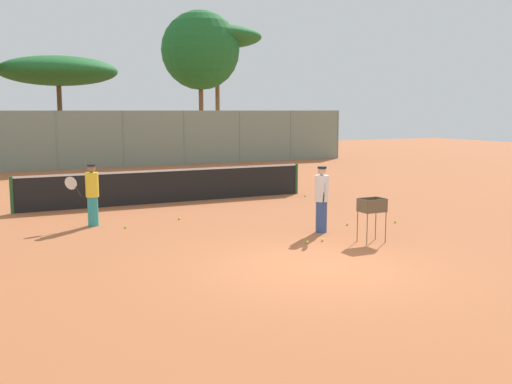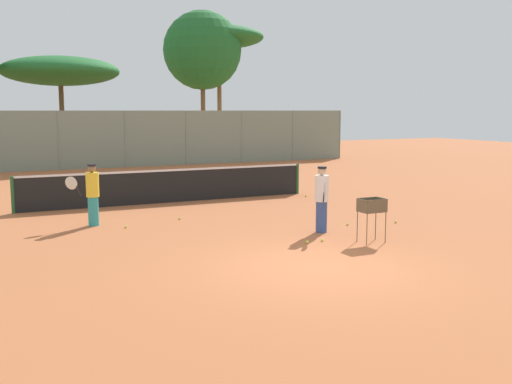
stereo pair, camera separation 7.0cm
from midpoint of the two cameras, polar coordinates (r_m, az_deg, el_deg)
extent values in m
plane|color=#B26038|center=(11.46, 6.01, -7.14)|extent=(80.00, 80.00, 0.00)
cylinder|color=#26592D|center=(18.49, -22.07, -0.27)|extent=(0.10, 0.10, 1.07)
cylinder|color=#26592D|center=(21.27, 4.06, 1.27)|extent=(0.10, 0.10, 1.07)
cube|color=black|center=(19.37, -8.07, 0.48)|extent=(9.40, 0.01, 1.01)
cube|color=white|center=(19.31, -8.10, 2.06)|extent=(9.40, 0.02, 0.06)
cylinder|color=gray|center=(31.20, -18.24, 4.69)|extent=(0.08, 0.08, 2.93)
cylinder|color=gray|center=(31.82, -12.29, 4.95)|extent=(0.08, 0.08, 2.93)
cylinder|color=gray|center=(32.77, -6.62, 5.15)|extent=(0.08, 0.08, 2.93)
cylinder|color=gray|center=(34.01, -1.32, 5.30)|extent=(0.08, 0.08, 2.93)
cylinder|color=gray|center=(35.53, 3.57, 5.39)|extent=(0.08, 0.08, 2.93)
cylinder|color=gray|center=(37.27, 8.04, 5.44)|extent=(0.08, 0.08, 2.93)
cube|color=gray|center=(31.47, -15.23, 4.83)|extent=(29.88, 0.01, 2.93)
cylinder|color=brown|center=(39.84, -3.45, 8.53)|extent=(0.28, 0.28, 6.93)
ellipsoid|color=#1E6028|center=(40.12, -3.50, 14.53)|extent=(5.80, 5.80, 1.45)
cylinder|color=brown|center=(38.49, -5.00, 7.25)|extent=(0.29, 0.29, 5.20)
sphere|color=#1E6028|center=(38.66, -5.08, 13.29)|extent=(4.91, 4.91, 4.91)
cylinder|color=brown|center=(34.37, -17.89, 6.05)|extent=(0.26, 0.26, 4.25)
ellipsoid|color=#1E6028|center=(34.43, -18.10, 10.89)|extent=(6.27, 6.27, 1.57)
cylinder|color=#334C8C|center=(14.60, 6.38, -2.37)|extent=(0.27, 0.27, 0.76)
cylinder|color=white|center=(14.50, 6.42, 0.34)|extent=(0.33, 0.33, 0.63)
sphere|color=#DBB28C|center=(14.45, 6.45, 1.99)|extent=(0.21, 0.21, 0.21)
cylinder|color=black|center=(14.44, 6.45, 2.34)|extent=(0.22, 0.22, 0.05)
cylinder|color=black|center=(14.18, 6.61, -0.47)|extent=(0.09, 0.14, 0.27)
ellipsoid|color=silver|center=(13.98, 6.72, 0.32)|extent=(0.19, 0.37, 0.43)
cylinder|color=teal|center=(15.90, -15.11, -1.77)|extent=(0.27, 0.27, 0.75)
cylinder|color=yellow|center=(15.80, -15.19, 0.69)|extent=(0.33, 0.33, 0.63)
sphere|color=#8C6647|center=(15.76, -15.25, 2.18)|extent=(0.20, 0.20, 0.20)
cylinder|color=black|center=(15.75, -15.26, 2.49)|extent=(0.21, 0.21, 0.05)
cylinder|color=black|center=(15.78, -16.41, 0.06)|extent=(0.15, 0.04, 0.27)
ellipsoid|color=silver|center=(15.74, -17.07, 0.82)|extent=(0.40, 0.05, 0.43)
cylinder|color=brown|center=(13.40, 10.66, -3.52)|extent=(0.02, 0.02, 0.69)
cylinder|color=brown|center=(13.70, 12.38, -3.31)|extent=(0.02, 0.02, 0.69)
cylinder|color=brown|center=(13.68, 9.76, -3.26)|extent=(0.02, 0.02, 0.69)
cylinder|color=brown|center=(13.98, 11.46, -3.07)|extent=(0.02, 0.02, 0.69)
cube|color=brown|center=(13.63, 11.11, -1.83)|extent=(0.55, 0.40, 0.01)
cube|color=brown|center=(13.45, 11.64, -1.35)|extent=(0.55, 0.01, 0.30)
cube|color=brown|center=(13.76, 10.62, -1.12)|extent=(0.55, 0.01, 0.30)
cube|color=brown|center=(13.44, 10.19, -1.32)|extent=(0.01, 0.40, 0.30)
cube|color=brown|center=(13.77, 12.04, -1.15)|extent=(0.01, 0.40, 0.30)
sphere|color=#D1E54C|center=(13.62, 10.59, -1.43)|extent=(0.07, 0.07, 0.07)
sphere|color=#D1E54C|center=(13.73, 11.70, -1.38)|extent=(0.07, 0.07, 0.07)
sphere|color=#D1E54C|center=(13.59, 11.95, -1.71)|extent=(0.07, 0.07, 0.07)
sphere|color=#D1E54C|center=(13.61, 10.81, -1.67)|extent=(0.07, 0.07, 0.07)
sphere|color=#D1E54C|center=(13.83, 11.35, -1.31)|extent=(0.07, 0.07, 0.07)
sphere|color=#D1E54C|center=(13.67, 10.61, -1.40)|extent=(0.07, 0.07, 0.07)
sphere|color=#D1E54C|center=(13.62, 11.21, -1.67)|extent=(0.07, 0.07, 0.07)
sphere|color=#D1E54C|center=(13.60, 11.62, -1.48)|extent=(0.07, 0.07, 0.07)
sphere|color=#D1E54C|center=(15.61, 8.83, -3.04)|extent=(0.07, 0.07, 0.07)
sphere|color=#D1E54C|center=(13.65, 6.48, -4.57)|extent=(0.07, 0.07, 0.07)
sphere|color=#D1E54C|center=(13.42, 5.05, -4.76)|extent=(0.07, 0.07, 0.07)
sphere|color=#D1E54C|center=(16.38, -7.16, -2.51)|extent=(0.07, 0.07, 0.07)
sphere|color=#D1E54C|center=(15.42, -12.16, -3.26)|extent=(0.07, 0.07, 0.07)
sphere|color=#D1E54C|center=(16.19, 13.29, -2.78)|extent=(0.07, 0.07, 0.07)
sphere|color=#D1E54C|center=(20.57, 4.87, -0.37)|extent=(0.07, 0.07, 0.07)
camera|label=1|loc=(0.03, -89.86, 0.02)|focal=42.00mm
camera|label=2|loc=(0.03, 90.14, -0.02)|focal=42.00mm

